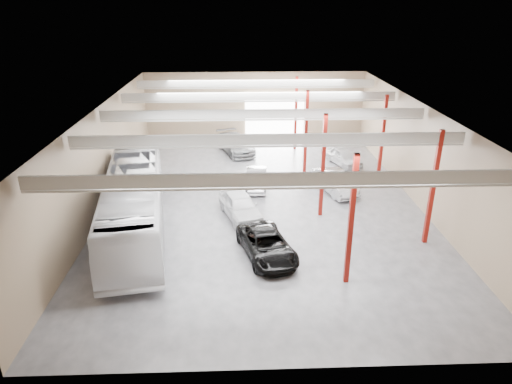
{
  "coord_description": "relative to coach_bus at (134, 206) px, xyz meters",
  "views": [
    {
      "loc": [
        -1.65,
        -29.92,
        13.57
      ],
      "look_at": [
        -0.62,
        -3.06,
        2.2
      ],
      "focal_mm": 32.0,
      "sensor_mm": 36.0,
      "label": 1
    }
  ],
  "objects": [
    {
      "name": "car_row_b",
      "position": [
        7.78,
        7.45,
        -1.25
      ],
      "size": [
        1.83,
        4.5,
        1.45
      ],
      "primitive_type": "imported",
      "rotation": [
        0.0,
        0.0,
        -0.07
      ],
      "color": "#A4A3A8",
      "rests_on": "ground"
    },
    {
      "name": "coach_bus",
      "position": [
        0.0,
        0.0,
        0.0
      ],
      "size": [
        5.51,
        14.54,
        3.95
      ],
      "primitive_type": "imported",
      "rotation": [
        0.0,
        0.0,
        0.16
      ],
      "color": "white",
      "rests_on": "ground"
    },
    {
      "name": "black_sedan",
      "position": [
        7.96,
        -2.95,
        -1.24
      ],
      "size": [
        3.73,
        5.77,
        1.48
      ],
      "primitive_type": "imported",
      "rotation": [
        0.0,
        0.0,
        0.26
      ],
      "color": "black",
      "rests_on": "ground"
    },
    {
      "name": "car_right_near",
      "position": [
        13.71,
        6.38,
        -1.18
      ],
      "size": [
        3.02,
        5.13,
        1.6
      ],
      "primitive_type": "imported",
      "rotation": [
        0.0,
        0.0,
        0.29
      ],
      "color": "#A7A8AC",
      "rests_on": "ground"
    },
    {
      "name": "car_row_a",
      "position": [
        6.48,
        2.25,
        -1.14
      ],
      "size": [
        3.42,
        5.3,
        1.68
      ],
      "primitive_type": "imported",
      "rotation": [
        0.0,
        0.0,
        0.32
      ],
      "color": "white",
      "rests_on": "ground"
    },
    {
      "name": "depot_shell",
      "position": [
        8.27,
        4.87,
        3.0
      ],
      "size": [
        22.12,
        32.12,
        7.06
      ],
      "color": "#49494F",
      "rests_on": "ground"
    },
    {
      "name": "car_row_c",
      "position": [
        6.13,
        16.38,
        -1.13
      ],
      "size": [
        4.23,
        6.31,
        1.7
      ],
      "primitive_type": "imported",
      "rotation": [
        0.0,
        0.0,
        0.35
      ],
      "color": "gray",
      "rests_on": "ground"
    },
    {
      "name": "car_right_far",
      "position": [
        15.74,
        12.52,
        -1.24
      ],
      "size": [
        2.99,
        4.67,
        1.48
      ],
      "primitive_type": "imported",
      "rotation": [
        0.0,
        0.0,
        0.31
      ],
      "color": "silver",
      "rests_on": "ground"
    }
  ]
}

